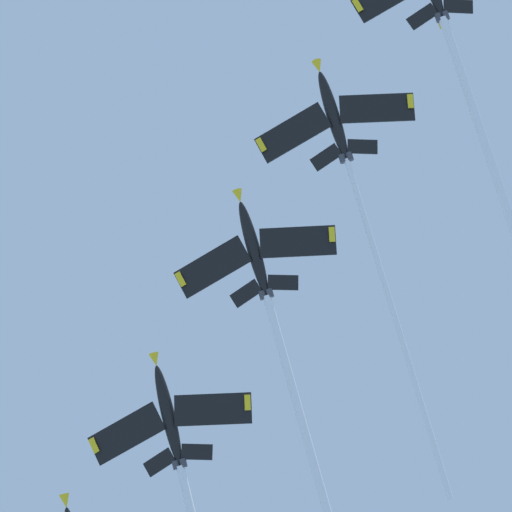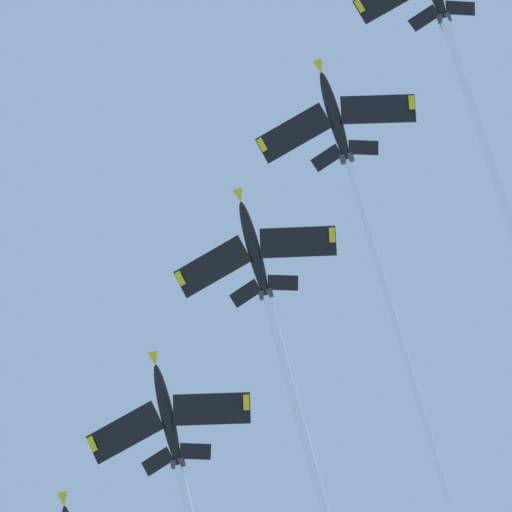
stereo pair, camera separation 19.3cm
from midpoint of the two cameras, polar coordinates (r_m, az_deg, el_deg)
The scene contains 3 objects.
jet_lead at distance 117.18m, azimuth 12.21°, elevation 11.99°, with size 30.95×37.37×23.16m.
jet_second at distance 111.29m, azimuth 5.91°, elevation 5.08°, with size 32.56×40.53×25.13m.
jet_third at distance 107.38m, azimuth 1.82°, elevation -6.36°, with size 35.01×44.71×25.23m.
Camera 1 is at (26.60, -14.37, 1.63)m, focal length 64.92 mm.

